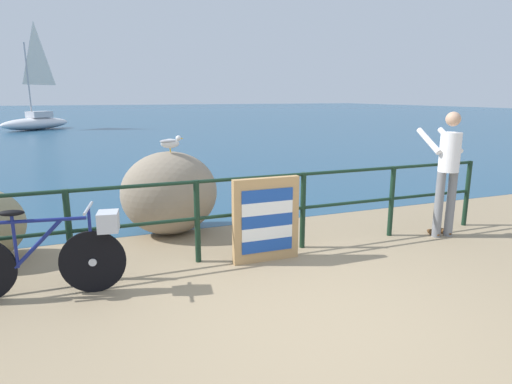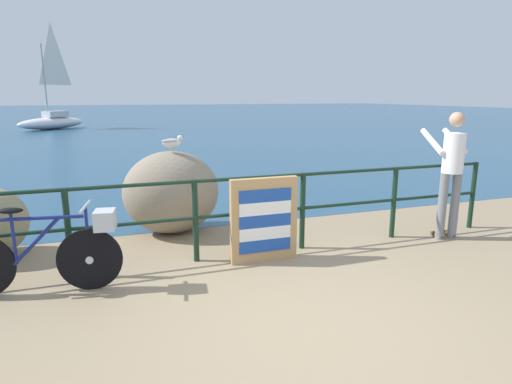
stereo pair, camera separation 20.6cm
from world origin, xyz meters
The scene contains 9 objects.
ground_plane centered at (0.00, 20.00, -0.05)m, with size 120.00×120.00×0.10m, color #937F60.
sea_surface centered at (0.00, 48.15, 0.00)m, with size 120.00×90.00×0.01m, color navy.
promenade_railing centered at (0.00, 1.85, 0.64)m, with size 7.17×0.07×1.02m.
bicycle centered at (-2.28, 1.48, 0.46)m, with size 1.69×0.48×0.92m.
person_at_railing centered at (2.83, 1.57, 0.99)m, with size 0.49×0.66×1.78m.
folded_deckchair_stack centered at (0.08, 1.60, 0.52)m, with size 0.84×0.10×1.04m.
breakwater_boulder_main centered at (-0.82, 3.11, 0.61)m, with size 1.39×1.12×1.21m.
seagull centered at (-0.80, 3.02, 1.35)m, with size 0.34×0.13×0.23m.
sailboat centered at (-4.78, 25.55, 0.71)m, with size 4.09×3.97×6.16m.
Camera 1 is at (-1.82, -3.04, 2.00)m, focal length 30.16 mm.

